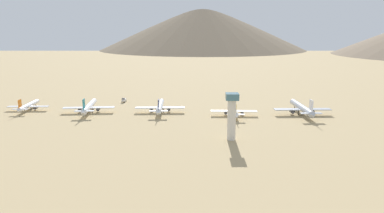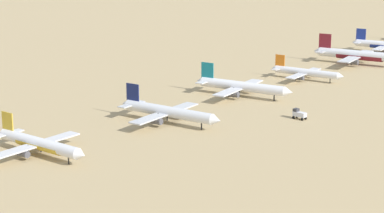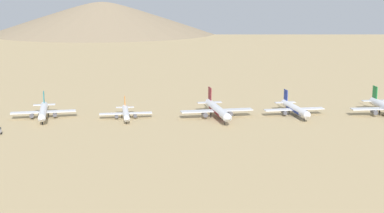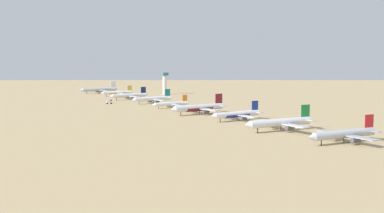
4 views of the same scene
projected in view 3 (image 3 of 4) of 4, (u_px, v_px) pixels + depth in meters
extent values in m
plane|color=tan|center=(127.00, 119.00, 345.59)|extent=(2495.87, 2495.87, 0.00)
cylinder|color=white|center=(43.00, 111.00, 343.81)|extent=(40.26, 7.90, 4.23)
cone|color=white|center=(42.00, 119.00, 322.89)|extent=(3.93, 4.45, 4.14)
cone|color=white|center=(45.00, 104.00, 364.52)|extent=(3.45, 4.07, 3.80)
cube|color=#14727F|center=(44.00, 98.00, 359.70)|extent=(6.13, 0.95, 7.79)
cube|color=silver|center=(44.00, 105.00, 361.23)|extent=(4.77, 13.62, 0.40)
cube|color=silver|center=(43.00, 112.00, 345.56)|extent=(9.02, 38.17, 0.50)
cylinder|color=#4C4C54|center=(55.00, 114.00, 346.35)|extent=(4.89, 2.98, 2.56)
cylinder|color=#4C4C54|center=(32.00, 115.00, 343.66)|extent=(4.89, 2.98, 2.56)
cylinder|color=black|center=(42.00, 121.00, 329.71)|extent=(0.49, 0.49, 4.25)
cylinder|color=black|center=(49.00, 114.00, 347.56)|extent=(0.49, 0.49, 4.25)
cylinder|color=black|center=(39.00, 115.00, 346.40)|extent=(0.49, 0.49, 4.25)
cylinder|color=white|center=(126.00, 113.00, 343.39)|extent=(33.05, 4.52, 3.48)
cone|color=white|center=(127.00, 119.00, 325.98)|extent=(3.04, 3.50, 3.41)
cone|color=white|center=(125.00, 107.00, 360.62)|extent=(2.66, 3.21, 3.13)
cube|color=orange|center=(125.00, 101.00, 356.62)|extent=(5.04, 0.48, 6.41)
cube|color=silver|center=(125.00, 107.00, 357.89)|extent=(3.28, 11.07, 0.33)
cube|color=silver|center=(126.00, 113.00, 344.84)|extent=(5.56, 31.26, 0.41)
cylinder|color=#4C4C54|center=(135.00, 115.00, 345.16)|extent=(3.91, 2.23, 2.11)
cylinder|color=#4C4C54|center=(116.00, 116.00, 343.59)|extent=(3.91, 2.23, 2.11)
cylinder|color=black|center=(127.00, 121.00, 331.65)|extent=(0.40, 0.40, 3.50)
cylinder|color=black|center=(130.00, 115.00, 346.36)|extent=(0.40, 0.40, 3.50)
cylinder|color=black|center=(122.00, 116.00, 345.68)|extent=(0.40, 0.40, 3.50)
cylinder|color=silver|center=(218.00, 110.00, 344.65)|extent=(46.28, 8.80, 4.86)
cone|color=silver|center=(229.00, 119.00, 320.57)|extent=(4.49, 5.10, 4.76)
cone|color=silver|center=(208.00, 102.00, 368.48)|extent=(3.94, 4.66, 4.37)
cube|color=maroon|center=(210.00, 94.00, 362.94)|extent=(7.04, 1.05, 8.95)
cube|color=silver|center=(210.00, 102.00, 364.70)|extent=(5.40, 15.64, 0.46)
cube|color=silver|center=(217.00, 110.00, 346.66)|extent=(10.11, 43.86, 0.58)
cylinder|color=#4C4C54|center=(230.00, 113.00, 347.53)|extent=(5.60, 3.39, 2.94)
cylinder|color=#4C4C54|center=(205.00, 114.00, 344.52)|extent=(5.60, 3.39, 2.94)
cylinder|color=black|center=(225.00, 121.00, 328.42)|extent=(0.56, 0.56, 4.88)
cylinder|color=black|center=(222.00, 113.00, 348.95)|extent=(0.56, 0.56, 4.88)
cylinder|color=black|center=(211.00, 114.00, 347.65)|extent=(0.56, 0.56, 4.88)
cylinder|color=maroon|center=(218.00, 110.00, 344.72)|extent=(25.64, 7.03, 4.87)
cylinder|color=white|center=(295.00, 109.00, 351.86)|extent=(39.67, 6.95, 4.17)
cone|color=white|center=(309.00, 116.00, 331.15)|extent=(3.79, 4.32, 4.08)
cone|color=white|center=(283.00, 102.00, 372.36)|extent=(3.33, 3.96, 3.75)
cube|color=navy|center=(286.00, 96.00, 367.60)|extent=(6.04, 0.81, 7.68)
cube|color=silver|center=(285.00, 102.00, 369.11)|extent=(4.43, 13.37, 0.39)
cube|color=silver|center=(294.00, 109.00, 353.59)|extent=(8.11, 37.58, 0.49)
cylinder|color=#4C4C54|center=(305.00, 112.00, 354.23)|extent=(4.77, 2.84, 2.52)
cylinder|color=#4C4C54|center=(284.00, 112.00, 351.85)|extent=(4.77, 2.84, 2.52)
cylinder|color=black|center=(304.00, 118.00, 337.90)|extent=(0.48, 0.48, 4.19)
cylinder|color=black|center=(298.00, 112.00, 355.51)|extent=(0.48, 0.48, 4.19)
cylinder|color=black|center=(289.00, 112.00, 354.48)|extent=(0.48, 0.48, 4.19)
cylinder|color=navy|center=(295.00, 109.00, 351.92)|extent=(21.95, 5.70, 4.18)
cone|color=silver|center=(372.00, 100.00, 374.49)|extent=(3.66, 4.41, 4.30)
cube|color=#197A38|center=(375.00, 93.00, 368.96)|extent=(6.93, 0.66, 8.80)
cube|color=silver|center=(374.00, 101.00, 370.71)|extent=(4.51, 15.21, 0.45)
cylinder|color=#4C4C54|center=(374.00, 112.00, 351.41)|extent=(5.37, 3.06, 2.89)
cylinder|color=black|center=(380.00, 112.00, 354.03)|extent=(0.55, 0.55, 4.80)
cylinder|color=black|center=(1.00, 133.00, 307.76)|extent=(1.14, 0.49, 1.10)
cone|color=#8C775B|center=(104.00, 15.00, 1032.56)|extent=(399.23, 399.23, 64.23)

